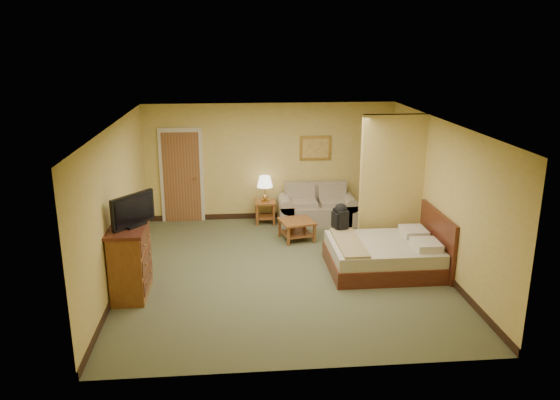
{
  "coord_description": "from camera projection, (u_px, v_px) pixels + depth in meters",
  "views": [
    {
      "loc": [
        -0.85,
        -8.81,
        3.9
      ],
      "look_at": [
        0.0,
        0.6,
        1.12
      ],
      "focal_mm": 35.0,
      "sensor_mm": 36.0,
      "label": 1
    }
  ],
  "objects": [
    {
      "name": "bed",
      "position": [
        387.0,
        254.0,
        9.57
      ],
      "size": [
        1.93,
        1.6,
        1.04
      ],
      "color": "#481C10",
      "rests_on": "floor"
    },
    {
      "name": "door",
      "position": [
        182.0,
        176.0,
        11.96
      ],
      "size": [
        0.94,
        0.16,
        2.1
      ],
      "color": "beige",
      "rests_on": "floor"
    },
    {
      "name": "wall_picture",
      "position": [
        315.0,
        148.0,
        12.07
      ],
      "size": [
        0.7,
        0.04,
        0.54
      ],
      "color": "#B78E3F",
      "rests_on": "back_wall"
    },
    {
      "name": "tv",
      "position": [
        133.0,
        211.0,
        8.34
      ],
      "size": [
        0.55,
        0.69,
        0.51
      ],
      "rotation": [
        0.0,
        0.0,
        -0.65
      ],
      "color": "black",
      "rests_on": "dresser"
    },
    {
      "name": "baseboard",
      "position": [
        270.0,
        215.0,
        12.43
      ],
      "size": [
        5.5,
        0.02,
        0.12
      ],
      "primitive_type": "cube",
      "color": "black",
      "rests_on": "floor"
    },
    {
      "name": "side_table",
      "position": [
        265.0,
        209.0,
        12.01
      ],
      "size": [
        0.45,
        0.45,
        0.5
      ],
      "color": "brown",
      "rests_on": "floor"
    },
    {
      "name": "ceiling",
      "position": [
        283.0,
        123.0,
        8.85
      ],
      "size": [
        6.0,
        6.0,
        0.0
      ],
      "primitive_type": "plane",
      "rotation": [
        3.14,
        0.0,
        0.0
      ],
      "color": "white",
      "rests_on": "back_wall"
    },
    {
      "name": "back_wall",
      "position": [
        270.0,
        162.0,
        12.09
      ],
      "size": [
        5.5,
        0.02,
        2.6
      ],
      "primitive_type": "cube",
      "color": "#D0B659",
      "rests_on": "floor"
    },
    {
      "name": "backpack",
      "position": [
        341.0,
        216.0,
        10.06
      ],
      "size": [
        0.26,
        0.33,
        0.51
      ],
      "rotation": [
        0.0,
        0.0,
        0.25
      ],
      "color": "black",
      "rests_on": "bed"
    },
    {
      "name": "right_wall",
      "position": [
        441.0,
        196.0,
        9.46
      ],
      "size": [
        0.02,
        6.0,
        2.6
      ],
      "primitive_type": "cube",
      "color": "#D0B659",
      "rests_on": "floor"
    },
    {
      "name": "left_wall",
      "position": [
        117.0,
        204.0,
        8.98
      ],
      "size": [
        0.02,
        6.0,
        2.6
      ],
      "primitive_type": "cube",
      "color": "#D0B659",
      "rests_on": "floor"
    },
    {
      "name": "dresser",
      "position": [
        130.0,
        260.0,
        8.56
      ],
      "size": [
        0.56,
        1.07,
        1.15
      ],
      "color": "brown",
      "rests_on": "floor"
    },
    {
      "name": "table_lamp",
      "position": [
        265.0,
        182.0,
        11.85
      ],
      "size": [
        0.34,
        0.34,
        0.57
      ],
      "color": "#B38A41",
      "rests_on": "side_table"
    },
    {
      "name": "partition",
      "position": [
        392.0,
        183.0,
        10.29
      ],
      "size": [
        1.2,
        0.15,
        2.6
      ],
      "primitive_type": "cube",
      "color": "#D0B659",
      "rests_on": "floor"
    },
    {
      "name": "coffee_table",
      "position": [
        297.0,
        226.0,
        11.0
      ],
      "size": [
        0.77,
        0.77,
        0.41
      ],
      "rotation": [
        0.0,
        0.0,
        0.23
      ],
      "color": "brown",
      "rests_on": "floor"
    },
    {
      "name": "loveseat",
      "position": [
        317.0,
        210.0,
        12.05
      ],
      "size": [
        1.71,
        0.79,
        0.87
      ],
      "color": "gray",
      "rests_on": "floor"
    },
    {
      "name": "floor",
      "position": [
        283.0,
        271.0,
        9.59
      ],
      "size": [
        6.0,
        6.0,
        0.0
      ],
      "primitive_type": "plane",
      "color": "#525738",
      "rests_on": "ground"
    }
  ]
}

